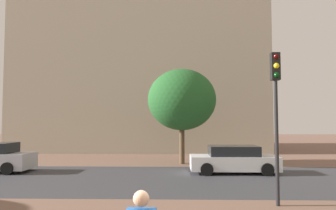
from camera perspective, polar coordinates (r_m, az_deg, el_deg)
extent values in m
plane|color=brown|center=(15.15, 0.16, -13.34)|extent=(120.00, 120.00, 0.00)
cube|color=#38383D|center=(15.10, 0.16, -13.36)|extent=(120.00, 8.05, 0.00)
cube|color=#B2A893|center=(33.91, -4.33, 5.47)|extent=(23.34, 13.68, 15.66)
cylinder|color=#B2A893|center=(31.79, -24.15, 8.83)|extent=(2.80, 2.80, 18.36)
cylinder|color=#B2A893|center=(29.65, 14.87, 10.37)|extent=(2.80, 2.80, 19.22)
sphere|color=tan|center=(4.33, -4.96, -16.76)|extent=(0.22, 0.22, 0.22)
cylinder|color=black|center=(18.06, -27.42, -10.32)|extent=(0.64, 0.22, 0.64)
cylinder|color=black|center=(19.67, -24.82, -9.78)|extent=(0.64, 0.22, 0.64)
cube|color=silver|center=(17.05, 11.93, -10.31)|extent=(4.55, 1.88, 0.73)
cube|color=black|center=(16.98, 11.91, -8.21)|extent=(2.55, 1.65, 0.52)
cylinder|color=black|center=(18.31, 16.10, -10.47)|extent=(0.64, 0.22, 0.64)
cylinder|color=black|center=(16.51, 17.78, -11.23)|extent=(0.64, 0.22, 0.64)
cylinder|color=black|center=(17.80, 6.54, -10.78)|extent=(0.64, 0.22, 0.64)
cylinder|color=black|center=(15.95, 7.15, -11.65)|extent=(0.64, 0.22, 0.64)
cylinder|color=black|center=(10.65, 19.34, -6.47)|extent=(0.12, 0.12, 4.03)
cube|color=black|center=(10.79, 19.08, 6.71)|extent=(0.28, 0.24, 0.90)
sphere|color=#390606|center=(10.72, 19.26, 8.40)|extent=(0.18, 0.18, 0.18)
sphere|color=yellow|center=(10.67, 19.29, 6.82)|extent=(0.18, 0.18, 0.18)
sphere|color=#06330C|center=(10.62, 19.32, 5.23)|extent=(0.18, 0.18, 0.18)
cylinder|color=brown|center=(20.34, 2.58, -7.39)|extent=(0.34, 0.34, 2.39)
ellipsoid|color=#235B28|center=(20.35, 2.56, 1.00)|extent=(4.46, 4.46, 4.01)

